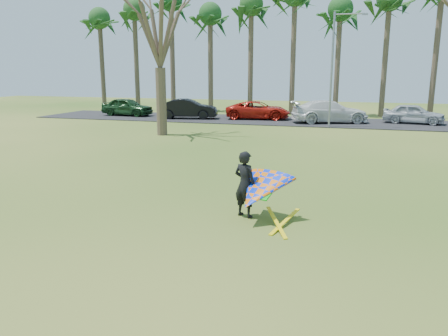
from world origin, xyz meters
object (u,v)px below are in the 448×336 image
(car_0, at_px, (127,107))
(car_4, at_px, (414,114))
(bare_tree_left, at_px, (159,22))
(kite_flyer, at_px, (257,190))
(streetlight, at_px, (334,64))
(car_3, at_px, (330,112))
(car_1, at_px, (188,109))
(car_2, at_px, (258,110))

(car_0, relative_size, car_4, 1.05)
(bare_tree_left, distance_m, kite_flyer, 18.12)
(streetlight, distance_m, car_4, 7.87)
(bare_tree_left, relative_size, car_3, 1.65)
(car_0, bearing_deg, car_4, -84.14)
(bare_tree_left, xyz_separation_m, car_0, (-7.91, 9.89, -6.06))
(bare_tree_left, xyz_separation_m, car_1, (-1.79, 9.15, -6.04))
(bare_tree_left, distance_m, car_2, 12.75)
(streetlight, relative_size, car_4, 1.81)
(bare_tree_left, bearing_deg, car_0, 128.64)
(streetlight, xyz_separation_m, car_3, (-0.27, 2.45, -3.55))
(car_1, distance_m, car_4, 17.93)
(car_0, bearing_deg, car_1, -92.93)
(bare_tree_left, height_order, car_1, bare_tree_left)
(streetlight, xyz_separation_m, car_2, (-6.16, 3.45, -3.67))
(car_2, height_order, car_4, car_4)
(bare_tree_left, height_order, car_2, bare_tree_left)
(car_1, height_order, car_3, car_3)
(car_2, bearing_deg, bare_tree_left, 152.96)
(car_1, relative_size, car_2, 0.93)
(car_3, relative_size, car_4, 1.33)
(streetlight, relative_size, car_0, 1.72)
(car_2, height_order, car_3, car_3)
(bare_tree_left, xyz_separation_m, car_4, (16.07, 10.68, -6.10))
(kite_flyer, bearing_deg, car_2, 102.14)
(streetlight, bearing_deg, car_1, 169.79)
(car_3, bearing_deg, streetlight, 167.27)
(streetlight, distance_m, car_1, 12.66)
(car_0, height_order, car_1, car_1)
(bare_tree_left, xyz_separation_m, kite_flyer, (9.32, -14.31, -6.06))
(bare_tree_left, bearing_deg, car_3, 43.72)
(car_2, bearing_deg, car_3, -105.68)
(car_0, height_order, car_2, car_0)
(bare_tree_left, bearing_deg, kite_flyer, -56.92)
(car_1, bearing_deg, kite_flyer, -166.00)
(bare_tree_left, relative_size, car_4, 2.20)
(streetlight, height_order, car_2, streetlight)
(streetlight, bearing_deg, car_3, 96.38)
(car_3, height_order, car_4, car_3)
(streetlight, xyz_separation_m, kite_flyer, (-0.84, -21.31, -3.61))
(streetlight, relative_size, car_1, 1.61)
(car_3, xyz_separation_m, car_4, (6.19, 1.23, -0.10))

